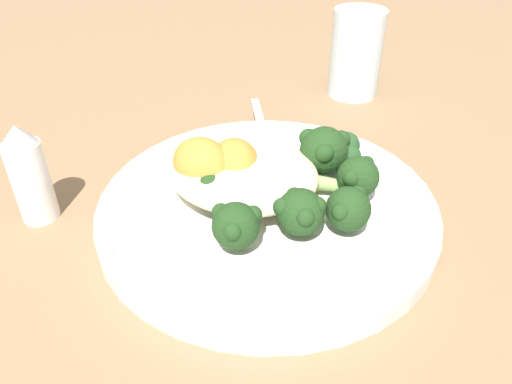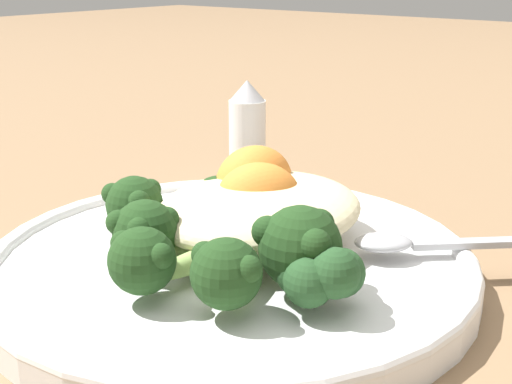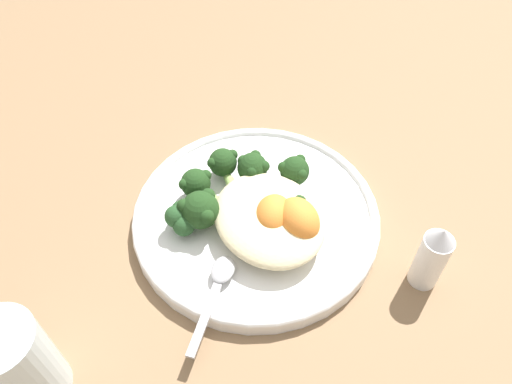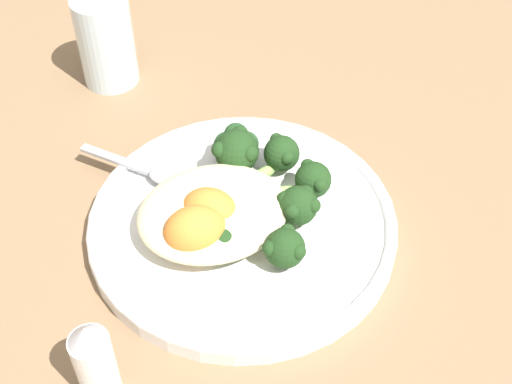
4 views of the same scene
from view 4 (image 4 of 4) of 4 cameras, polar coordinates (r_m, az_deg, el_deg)
name	(u,v)px [view 4 (image 4 of 4)]	position (r m, az deg, el deg)	size (l,w,h in m)	color
ground_plane	(234,246)	(0.67, -1.78, -4.38)	(4.00, 4.00, 0.00)	#846647
plate	(243,223)	(0.67, -1.09, -2.50)	(0.29, 0.29, 0.02)	white
quinoa_mound	(213,212)	(0.65, -3.47, -1.62)	(0.14, 0.12, 0.03)	beige
broccoli_stalk_0	(223,233)	(0.63, -2.65, -3.29)	(0.04, 0.08, 0.03)	#8EB25B
broccoli_stalk_1	(274,241)	(0.62, 1.45, -3.93)	(0.06, 0.12, 0.04)	#8EB25B
broccoli_stalk_2	(289,205)	(0.65, 2.65, -1.07)	(0.10, 0.07, 0.04)	#8EB25B
broccoli_stalk_3	(299,184)	(0.67, 3.44, 0.65)	(0.12, 0.04, 0.04)	#8EB25B
broccoli_stalk_4	(274,160)	(0.69, 1.48, 2.59)	(0.10, 0.06, 0.04)	#8EB25B
broccoli_stalk_5	(236,155)	(0.69, -1.65, 3.00)	(0.07, 0.08, 0.04)	#8EB25B
sweet_potato_chunk_0	(195,231)	(0.62, -4.89, -3.15)	(0.06, 0.04, 0.05)	orange
sweet_potato_chunk_1	(210,211)	(0.64, -3.70, -1.56)	(0.05, 0.04, 0.04)	orange
kale_tuft	(236,145)	(0.71, -1.58, 3.81)	(0.04, 0.05, 0.03)	#234723
spoon	(151,171)	(0.71, -8.38, 1.69)	(0.09, 0.10, 0.01)	#A3A3A8
water_glass	(106,41)	(0.84, -11.92, 11.76)	(0.06, 0.06, 0.11)	silver
salt_shaker	(94,362)	(0.56, -12.80, -13.09)	(0.03, 0.03, 0.09)	white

